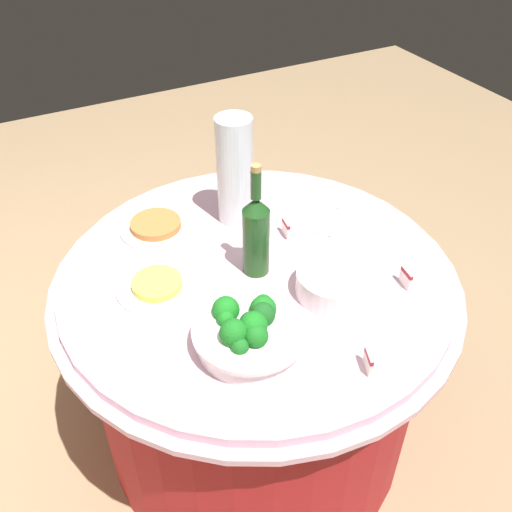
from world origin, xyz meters
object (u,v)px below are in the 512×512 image
at_px(broccoli_bowl, 250,331).
at_px(serving_tongs, 332,220).
at_px(plate_stack, 335,282).
at_px(label_placard_mid, 406,277).
at_px(decorative_fruit_vase, 235,177).
at_px(label_placard_rear, 368,360).
at_px(food_plate_peanuts, 156,227).
at_px(food_plate_fried_egg, 157,286).
at_px(label_placard_front, 286,227).
at_px(wine_bottle, 256,233).

xyz_separation_m(broccoli_bowl, serving_tongs, (0.34, -0.47, -0.04)).
distance_m(plate_stack, label_placard_mid, 0.20).
xyz_separation_m(decorative_fruit_vase, label_placard_rear, (-0.69, -0.00, -0.12)).
xyz_separation_m(plate_stack, serving_tongs, (0.28, -0.18, -0.03)).
bearing_deg(food_plate_peanuts, plate_stack, -146.04).
bearing_deg(label_placard_rear, plate_stack, -17.37).
bearing_deg(food_plate_fried_egg, label_placard_front, -83.13).
height_order(broccoli_bowl, decorative_fruit_vase, decorative_fruit_vase).
distance_m(broccoli_bowl, serving_tongs, 0.58).
height_order(food_plate_peanuts, label_placard_mid, label_placard_mid).
bearing_deg(serving_tongs, broccoli_bowl, 126.38).
bearing_deg(serving_tongs, food_plate_fried_egg, 94.97).
xyz_separation_m(decorative_fruit_vase, serving_tongs, (-0.15, -0.26, -0.14)).
bearing_deg(label_placard_front, plate_stack, 177.98).
xyz_separation_m(plate_stack, food_plate_peanuts, (0.49, 0.33, -0.02)).
distance_m(plate_stack, serving_tongs, 0.33).
bearing_deg(wine_bottle, label_placard_mid, -126.85).
distance_m(plate_stack, wine_bottle, 0.25).
height_order(broccoli_bowl, plate_stack, broccoli_bowl).
xyz_separation_m(serving_tongs, label_placard_mid, (-0.35, -0.01, 0.03)).
bearing_deg(label_placard_rear, decorative_fruit_vase, 0.10).
bearing_deg(broccoli_bowl, wine_bottle, -30.49).
xyz_separation_m(broccoli_bowl, decorative_fruit_vase, (0.50, -0.20, 0.10)).
relative_size(wine_bottle, label_placard_rear, 6.11).
height_order(food_plate_fried_egg, label_placard_mid, label_placard_mid).
height_order(label_placard_front, label_placard_rear, same).
distance_m(plate_stack, food_plate_fried_egg, 0.48).
distance_m(food_plate_fried_egg, label_placard_rear, 0.59).
xyz_separation_m(broccoli_bowl, label_placard_rear, (-0.20, -0.21, -0.02)).
relative_size(broccoli_bowl, serving_tongs, 1.84).
bearing_deg(broccoli_bowl, food_plate_fried_egg, 24.30).
xyz_separation_m(food_plate_fried_egg, label_placard_rear, (-0.49, -0.34, 0.02)).
bearing_deg(serving_tongs, label_placard_front, 90.08).
distance_m(plate_stack, decorative_fruit_vase, 0.46).
bearing_deg(serving_tongs, food_plate_peanuts, 67.70).
xyz_separation_m(wine_bottle, label_placard_front, (0.10, -0.15, -0.10)).
xyz_separation_m(broccoli_bowl, plate_stack, (0.06, -0.29, -0.01)).
height_order(food_plate_fried_egg, label_placard_front, label_placard_front).
distance_m(wine_bottle, label_placard_mid, 0.42).
bearing_deg(label_placard_front, food_plate_peanuts, 58.40).
height_order(broccoli_bowl, label_placard_front, broccoli_bowl).
relative_size(decorative_fruit_vase, food_plate_peanuts, 1.55).
distance_m(decorative_fruit_vase, label_placard_rear, 0.70).
bearing_deg(label_placard_front, serving_tongs, -89.92).
relative_size(wine_bottle, label_placard_mid, 6.11).
bearing_deg(plate_stack, food_plate_peanuts, 33.96).
bearing_deg(decorative_fruit_vase, plate_stack, -169.28).
bearing_deg(food_plate_fried_egg, serving_tongs, -85.03).
xyz_separation_m(food_plate_fried_egg, food_plate_peanuts, (0.26, -0.09, 0.00)).
distance_m(broccoli_bowl, food_plate_peanuts, 0.55).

